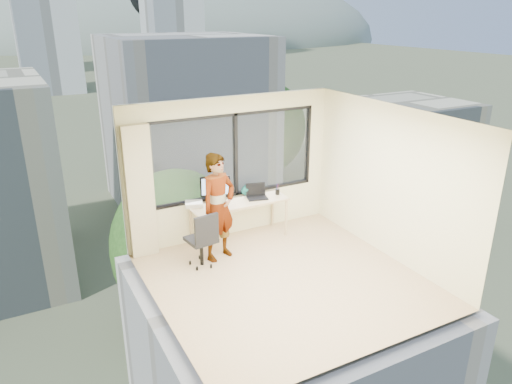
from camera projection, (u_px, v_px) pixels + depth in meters
floor at (285, 280)px, 7.61m from camera, size 4.00×4.00×0.01m
ceiling at (289, 117)px, 6.69m from camera, size 4.00×4.00×0.01m
wall_front at (378, 261)px, 5.49m from camera, size 4.00×0.01×2.60m
wall_left at (156, 230)px, 6.28m from camera, size 0.01×4.00×2.60m
wall_right at (390, 183)px, 8.02m from camera, size 0.01×4.00×2.60m
window_wall at (233, 155)px, 8.75m from camera, size 3.30×0.16×1.55m
curtain at (140, 192)px, 8.01m from camera, size 0.45×0.14×2.30m
desk at (239, 220)px, 8.85m from camera, size 1.80×0.60×0.75m
chair at (201, 238)px, 7.89m from camera, size 0.57×0.57×0.98m
person at (218, 207)px, 8.00m from camera, size 0.78×0.64×1.85m
monitor at (215, 190)px, 8.50m from camera, size 0.54×0.27×0.53m
game_console at (194, 204)px, 8.51m from camera, size 0.37×0.34×0.07m
laptop at (257, 192)px, 8.82m from camera, size 0.45×0.46×0.24m
cellphone at (264, 199)px, 8.81m from camera, size 0.11×0.06×0.01m
pen_cup at (277, 192)px, 9.04m from camera, size 0.10×0.10×0.10m
handbag at (248, 190)px, 8.97m from camera, size 0.31×0.21×0.22m
exterior_ground at (18, 94)px, 111.92m from camera, size 400.00×400.00×0.04m
near_bldg_b at (187, 122)px, 46.43m from camera, size 14.00×13.00×16.00m
near_bldg_c at (398, 153)px, 47.06m from camera, size 12.00×10.00×10.00m
far_tower_b at (45, 26)px, 110.15m from camera, size 13.00×13.00×30.00m
far_tower_c at (172, 30)px, 143.57m from camera, size 15.00×15.00×26.00m
hill_b at (166, 41)px, 321.25m from camera, size 300.00×220.00×96.00m
tree_b at (180, 262)px, 27.60m from camera, size 7.60×7.60×9.00m
tree_c at (267, 136)px, 53.51m from camera, size 8.40×8.40×10.00m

